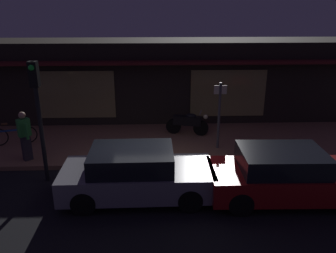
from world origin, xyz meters
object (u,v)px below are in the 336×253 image
object	(u,v)px
parked_car_near	(136,174)
bicycle_parked	(13,135)
sign_post	(219,112)
motorcycle	(188,123)
person_photographer	(25,135)
parked_car_far	(284,175)
traffic_light_pole	(37,102)

from	to	relation	value
parked_car_near	bicycle_parked	bearing A→B (deg)	142.30
bicycle_parked	sign_post	xyz separation A→B (m)	(7.49, -0.62, 1.00)
motorcycle	bicycle_parked	world-z (taller)	motorcycle
bicycle_parked	sign_post	size ratio (longest dim) A/B	0.67
parked_car_near	sign_post	bearing A→B (deg)	47.41
motorcycle	sign_post	xyz separation A→B (m)	(0.95, -1.41, 0.86)
person_photographer	sign_post	bearing A→B (deg)	6.75
sign_post	motorcycle	bearing A→B (deg)	123.93
motorcycle	person_photographer	distance (m)	5.99
person_photographer	parked_car_far	world-z (taller)	person_photographer
bicycle_parked	parked_car_near	xyz separation A→B (m)	(4.71, -3.64, 0.20)
motorcycle	parked_car_near	bearing A→B (deg)	-112.46
sign_post	parked_car_far	xyz separation A→B (m)	(1.20, -3.25, -0.81)
person_photographer	traffic_light_pole	size ratio (longest dim) A/B	0.46
sign_post	person_photographer	bearing A→B (deg)	-173.25
sign_post	parked_car_far	size ratio (longest dim) A/B	0.58
traffic_light_pole	parked_car_far	distance (m)	7.08
person_photographer	parked_car_near	bearing A→B (deg)	-31.09
parked_car_near	traffic_light_pole	bearing A→B (deg)	159.42
motorcycle	traffic_light_pole	distance (m)	5.99
motorcycle	parked_car_far	world-z (taller)	parked_car_far
person_photographer	motorcycle	bearing A→B (deg)	21.38
person_photographer	parked_car_near	distance (m)	4.37
sign_post	traffic_light_pole	xyz separation A→B (m)	(-5.53, -1.99, 0.97)
bicycle_parked	parked_car_near	distance (m)	5.96
parked_car_far	sign_post	bearing A→B (deg)	110.34
motorcycle	bicycle_parked	size ratio (longest dim) A/B	1.04
person_photographer	parked_car_far	distance (m)	8.11
traffic_light_pole	person_photographer	bearing A→B (deg)	128.76
bicycle_parked	traffic_light_pole	xyz separation A→B (m)	(1.95, -2.61, 1.97)
motorcycle	person_photographer	world-z (taller)	person_photographer
bicycle_parked	motorcycle	bearing A→B (deg)	6.88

